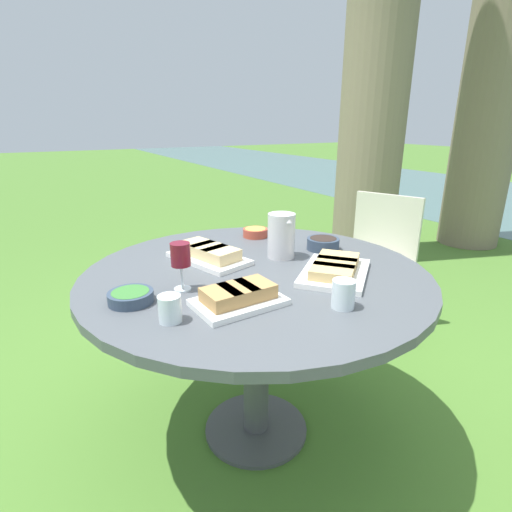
# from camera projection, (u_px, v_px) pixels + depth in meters

# --- Properties ---
(ground_plane) EXTENTS (40.00, 40.00, 0.00)m
(ground_plane) POSITION_uv_depth(u_px,v_px,m) (256.00, 429.00, 1.82)
(ground_plane) COLOR #4C7A2D
(tree_trunk_main) EXTENTS (0.62, 0.62, 4.65)m
(tree_trunk_main) POSITION_uv_depth(u_px,v_px,m) (383.00, 0.00, 3.44)
(tree_trunk_main) COLOR #7F705B
(tree_trunk_main) RESTS_ON ground_plane
(tree_trunk_far) EXTENTS (0.63, 0.63, 4.75)m
(tree_trunk_far) POSITION_uv_depth(u_px,v_px,m) (507.00, 9.00, 3.88)
(tree_trunk_far) COLOR #7F705B
(tree_trunk_far) RESTS_ON ground_plane
(dining_table) EXTENTS (1.35, 1.35, 0.78)m
(dining_table) POSITION_uv_depth(u_px,v_px,m) (256.00, 293.00, 1.61)
(dining_table) COLOR #4C4C51
(dining_table) RESTS_ON ground_plane
(chair_near_right) EXTENTS (0.57, 0.55, 0.89)m
(chair_near_right) POSITION_uv_depth(u_px,v_px,m) (377.00, 252.00, 2.60)
(chair_near_right) COLOR beige
(chair_near_right) RESTS_ON ground_plane
(water_pitcher) EXTENTS (0.13, 0.12, 0.19)m
(water_pitcher) POSITION_uv_depth(u_px,v_px,m) (281.00, 236.00, 1.70)
(water_pitcher) COLOR silver
(water_pitcher) RESTS_ON dining_table
(wine_glass) EXTENTS (0.07, 0.07, 0.17)m
(wine_glass) POSITION_uv_depth(u_px,v_px,m) (181.00, 257.00, 1.36)
(wine_glass) COLOR silver
(wine_glass) RESTS_ON dining_table
(platter_bread_main) EXTENTS (0.41, 0.42, 0.06)m
(platter_bread_main) POSITION_uv_depth(u_px,v_px,m) (335.00, 269.00, 1.52)
(platter_bread_main) COLOR white
(platter_bread_main) RESTS_ON dining_table
(platter_charcuterie) EXTENTS (0.20, 0.29, 0.06)m
(platter_charcuterie) POSITION_uv_depth(u_px,v_px,m) (239.00, 297.00, 1.27)
(platter_charcuterie) COLOR white
(platter_charcuterie) RESTS_ON dining_table
(platter_sandwich_side) EXTENTS (0.39, 0.28, 0.07)m
(platter_sandwich_side) POSITION_uv_depth(u_px,v_px,m) (209.00, 254.00, 1.68)
(platter_sandwich_side) COLOR white
(platter_sandwich_side) RESTS_ON dining_table
(bowl_fries) EXTENTS (0.13, 0.13, 0.04)m
(bowl_fries) POSITION_uv_depth(u_px,v_px,m) (255.00, 232.00, 2.03)
(bowl_fries) COLOR #B74733
(bowl_fries) RESTS_ON dining_table
(bowl_salad) EXTENTS (0.15, 0.15, 0.04)m
(bowl_salad) POSITION_uv_depth(u_px,v_px,m) (131.00, 296.00, 1.29)
(bowl_salad) COLOR #334256
(bowl_salad) RESTS_ON dining_table
(bowl_olives) EXTENTS (0.15, 0.15, 0.05)m
(bowl_olives) POSITION_uv_depth(u_px,v_px,m) (323.00, 243.00, 1.83)
(bowl_olives) COLOR #334256
(bowl_olives) RESTS_ON dining_table
(cup_water_near) EXTENTS (0.07, 0.07, 0.09)m
(cup_water_near) POSITION_uv_depth(u_px,v_px,m) (343.00, 294.00, 1.25)
(cup_water_near) COLOR silver
(cup_water_near) RESTS_ON dining_table
(cup_water_far) EXTENTS (0.07, 0.07, 0.08)m
(cup_water_far) POSITION_uv_depth(u_px,v_px,m) (170.00, 309.00, 1.16)
(cup_water_far) COLOR silver
(cup_water_far) RESTS_ON dining_table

